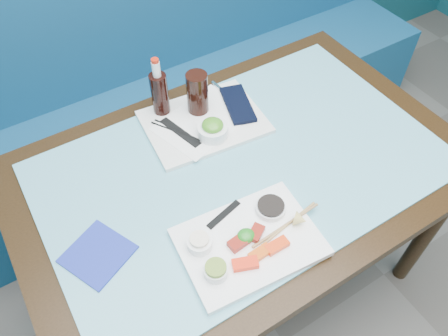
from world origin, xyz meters
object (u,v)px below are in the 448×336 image
sashimi_plate (249,242)px  dining_table (242,183)px  seaweed_bowl (213,131)px  cola_glass (197,93)px  booth_bench (145,104)px  serving_tray (204,122)px  blue_napkin (98,254)px  cola_bottle_body (160,95)px

sashimi_plate → dining_table: bearing=64.7°
seaweed_bowl → cola_glass: 0.14m
booth_bench → dining_table: bearing=-90.0°
booth_bench → sashimi_plate: (-0.14, -1.08, 0.39)m
serving_tray → seaweed_bowl: (-0.01, -0.07, 0.03)m
sashimi_plate → cola_glass: 0.54m
cola_glass → blue_napkin: (-0.50, -0.34, -0.09)m
cola_bottle_body → blue_napkin: (-0.39, -0.40, -0.08)m
booth_bench → seaweed_bowl: bearing=-91.7°
sashimi_plate → serving_tray: size_ratio=0.94×
dining_table → cola_bottle_body: size_ratio=8.60×
serving_tray → cola_bottle_body: cola_bottle_body is taller
seaweed_bowl → cola_bottle_body: bearing=114.4°
booth_bench → dining_table: size_ratio=2.14×
cola_glass → blue_napkin: size_ratio=0.96×
dining_table → seaweed_bowl: bearing=97.8°
sashimi_plate → cola_bottle_body: (0.03, 0.58, 0.07)m
seaweed_bowl → cola_glass: (0.02, 0.13, 0.05)m
booth_bench → blue_napkin: (-0.50, -0.89, 0.39)m
cola_glass → booth_bench: bearing=89.9°
booth_bench → serving_tray: (-0.01, -0.61, 0.39)m
serving_tray → seaweed_bowl: seaweed_bowl is taller
blue_napkin → serving_tray: bearing=29.9°
booth_bench → serving_tray: bearing=-91.0°
dining_table → serving_tray: bearing=92.7°
dining_table → cola_bottle_body: bearing=107.5°
booth_bench → cola_glass: size_ratio=20.31×
booth_bench → blue_napkin: size_ratio=19.51×
seaweed_bowl → cola_bottle_body: cola_bottle_body is taller
booth_bench → cola_bottle_body: bearing=-102.2°
serving_tray → blue_napkin: size_ratio=2.52×
serving_tray → dining_table: bearing=-81.9°
cola_glass → dining_table: bearing=-89.9°
booth_bench → seaweed_bowl: (-0.02, -0.69, 0.42)m
booth_bench → cola_glass: (-0.00, -0.56, 0.47)m
booth_bench → blue_napkin: 1.09m
booth_bench → dining_table: (0.00, -0.84, 0.29)m
booth_bench → sashimi_plate: bearing=-97.4°
sashimi_plate → cola_bottle_body: cola_bottle_body is taller
sashimi_plate → blue_napkin: bearing=157.9°
sashimi_plate → cola_glass: cola_glass is taller
booth_bench → cola_bottle_body: 0.69m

